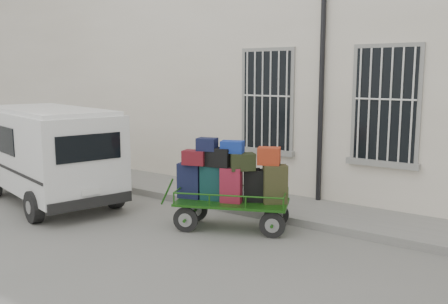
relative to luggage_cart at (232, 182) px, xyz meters
name	(u,v)px	position (x,y,z in m)	size (l,w,h in m)	color
ground	(199,232)	(-0.35, -0.52, -0.89)	(80.00, 80.00, 0.00)	slate
building	(331,68)	(-0.35, 4.98, 2.11)	(24.00, 5.15, 6.00)	beige
sidewalk	(263,203)	(-0.35, 1.68, -0.81)	(24.00, 1.70, 0.15)	slate
luggage_cart	(232,182)	(0.00, 0.00, 0.00)	(2.39, 1.68, 1.69)	black
van	(49,149)	(-4.40, -0.77, 0.32)	(4.47, 2.71, 2.11)	white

